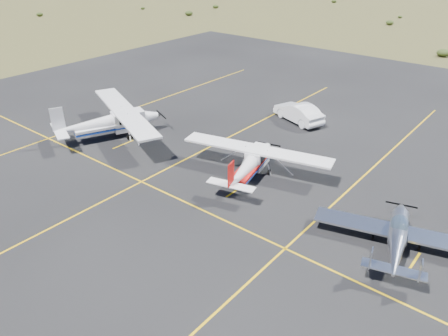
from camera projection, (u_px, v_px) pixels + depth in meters
ground at (369, 212)px, 25.42m from camera, size 1600.00×1600.00×0.00m
apron at (269, 175)px, 29.31m from camera, size 72.00×72.00×0.02m
aircraft_low_wing at (398, 235)px, 21.94m from camera, size 6.28×8.56×1.86m
aircraft_cessna at (251, 162)px, 28.46m from camera, size 6.70×10.28×2.61m
aircraft_plain at (110, 121)px, 34.20m from camera, size 8.94×12.01×3.14m
sedan at (298, 112)px, 37.48m from camera, size 3.33×5.25×1.63m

